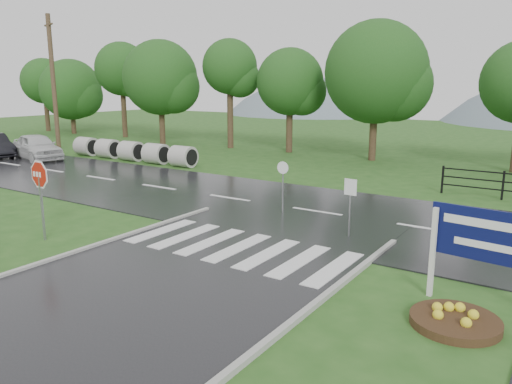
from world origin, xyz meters
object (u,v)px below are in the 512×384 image
Objects in this scene: culvert_pipes at (131,151)px; estate_billboard at (490,242)px; stop_sign at (40,181)px; car_white at (38,159)px.

culvert_pipes is 3.98× the size of estate_billboard.
culvert_pipes is at bearing 154.80° from estate_billboard.
estate_billboard reaches higher than culvert_pipes.
culvert_pipes is 3.72× the size of stop_sign.
estate_billboard is at bearing -25.20° from culvert_pipes.
car_white is (-26.98, 7.36, -1.47)m from estate_billboard.
stop_sign is 17.95m from car_white.
estate_billboard is (11.96, 2.30, -0.35)m from stop_sign.
car_white is (-15.02, 9.66, -1.82)m from stop_sign.
culvert_pipes is 24.03m from estate_billboard.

